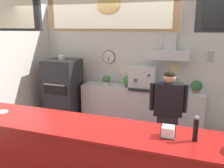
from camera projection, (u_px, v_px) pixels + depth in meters
name	position (u px, v px, depth m)	size (l,w,h in m)	color
back_wall_assembly	(149.00, 62.00, 5.16)	(5.35, 2.87, 2.78)	#9E9E99
service_counter	(105.00, 168.00, 2.93)	(3.96, 0.72, 1.07)	#B21916
back_prep_counter	(140.00, 108.00, 5.28)	(2.68, 0.52, 0.93)	silver
pizza_oven	(63.00, 91.00, 5.52)	(0.74, 0.71, 1.61)	#232326
shop_worker	(167.00, 114.00, 3.94)	(0.61, 0.27, 1.54)	#232328
espresso_machine	(143.00, 78.00, 5.08)	(0.56, 0.47, 0.48)	silver
potted_basil	(107.00, 80.00, 5.41)	(0.19, 0.19, 0.22)	beige
potted_thyme	(128.00, 81.00, 5.21)	(0.22, 0.22, 0.24)	#4C4C51
potted_rosemary	(175.00, 84.00, 4.87)	(0.23, 0.23, 0.27)	beige
potted_oregano	(196.00, 86.00, 4.77)	(0.24, 0.24, 0.25)	#9E563D
pepper_grinder	(196.00, 129.00, 2.45)	(0.05, 0.05, 0.28)	black
condiment_plate	(2.00, 112.00, 3.31)	(0.17, 0.17, 0.01)	white
napkin_holder	(168.00, 132.00, 2.57)	(0.16, 0.15, 0.14)	#262628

